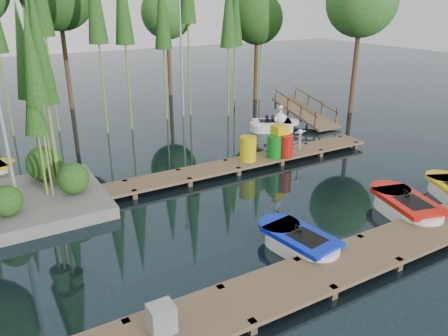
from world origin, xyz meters
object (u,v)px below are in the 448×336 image
boat_blue (299,243)px  yellow_barrel (248,149)px  drum_cluster (281,141)px  utility_cabinet (162,318)px  boat_red (406,208)px

boat_blue → yellow_barrel: 6.16m
drum_cluster → utility_cabinet: bearing=-139.4°
yellow_barrel → drum_cluster: bearing=-6.1°
boat_blue → yellow_barrel: bearing=61.0°
boat_red → utility_cabinet: size_ratio=5.02×
boat_red → utility_cabinet: (-8.47, -1.18, 0.33)m
boat_blue → drum_cluster: 6.69m
utility_cabinet → yellow_barrel: (6.53, 7.00, 0.18)m
utility_cabinet → yellow_barrel: yellow_barrel is taller
boat_blue → drum_cluster: size_ratio=1.27×
utility_cabinet → yellow_barrel: 9.58m
boat_red → utility_cabinet: utility_cabinet is taller
utility_cabinet → drum_cluster: bearing=40.6°
boat_blue → boat_red: (4.09, -0.07, 0.03)m
drum_cluster → boat_red: bearing=-85.1°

